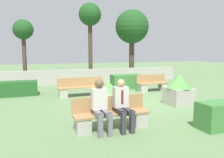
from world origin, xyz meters
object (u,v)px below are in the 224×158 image
object	(u,v)px
bench_right_side	(153,85)
tree_center_right	(132,28)
person_seated_woman	(101,104)
tree_center_left	(90,18)
planter_corner_left	(179,89)
tree_leftmost	(23,32)
bench_front	(112,116)
bench_left_side	(82,89)
planter_corner_right	(108,96)
person_seated_man	(122,102)

from	to	relation	value
bench_right_side	tree_center_right	bearing A→B (deg)	81.76
person_seated_woman	tree_center_left	size ratio (longest dim) A/B	0.26
planter_corner_left	tree_leftmost	xyz separation A→B (m)	(-5.59, 7.73, 2.58)
bench_front	bench_right_side	bearing A→B (deg)	48.63
bench_right_side	person_seated_woman	bearing A→B (deg)	-127.89
bench_left_side	bench_right_side	xyz separation A→B (m)	(3.71, -0.02, -0.02)
planter_corner_right	bench_right_side	bearing A→B (deg)	35.81
bench_left_side	tree_center_right	xyz separation A→B (m)	(4.89, 4.97, 3.42)
bench_left_side	planter_corner_left	size ratio (longest dim) A/B	1.83
bench_right_side	tree_center_left	size ratio (longest dim) A/B	0.32
bench_right_side	tree_center_right	size ratio (longest dim) A/B	0.33
tree_center_left	person_seated_woman	bearing A→B (deg)	-103.45
person_seated_woman	tree_center_left	bearing A→B (deg)	76.55
bench_left_side	tree_center_left	size ratio (longest dim) A/B	0.41
tree_leftmost	planter_corner_left	bearing A→B (deg)	-54.12
bench_front	tree_center_left	bearing A→B (deg)	78.45
tree_leftmost	tree_center_left	distance (m)	4.25
tree_center_left	planter_corner_right	bearing A→B (deg)	-99.78
bench_front	tree_leftmost	world-z (taller)	tree_leftmost
tree_center_left	person_seated_man	bearing A→B (deg)	-99.90
tree_center_left	tree_center_right	xyz separation A→B (m)	(3.24, 0.41, -0.48)
bench_left_side	tree_center_left	bearing A→B (deg)	65.87
planter_corner_left	bench_left_side	bearing A→B (deg)	137.30
bench_right_side	bench_left_side	bearing A→B (deg)	-175.28
bench_left_side	bench_right_side	size ratio (longest dim) A/B	1.29
bench_front	bench_right_side	size ratio (longest dim) A/B	1.22
planter_corner_left	person_seated_man	bearing A→B (deg)	-150.93
person_seated_woman	tree_leftmost	size ratio (longest dim) A/B	0.34
person_seated_woman	tree_center_right	distance (m)	11.41
bench_right_side	person_seated_man	xyz separation A→B (m)	(-3.66, -4.58, 0.40)
planter_corner_left	tree_center_right	distance (m)	8.65
tree_leftmost	tree_center_left	bearing A→B (deg)	-3.94
bench_front	person_seated_man	size ratio (longest dim) A/B	1.54
bench_right_side	planter_corner_left	distance (m)	2.94
bench_front	tree_center_right	bearing A→B (deg)	61.66
bench_front	tree_center_right	size ratio (longest dim) A/B	0.40
bench_front	tree_center_right	xyz separation A→B (m)	(5.09, 9.43, 3.42)
bench_left_side	tree_leftmost	bearing A→B (deg)	112.68
tree_leftmost	person_seated_man	bearing A→B (deg)	-75.11
person_seated_woman	bench_left_side	bearing A→B (deg)	83.26
bench_front	person_seated_woman	xyz separation A→B (m)	(-0.35, -0.14, 0.41)
person_seated_man	planter_corner_right	world-z (taller)	person_seated_man
tree_center_left	tree_center_right	distance (m)	3.30
planter_corner_right	planter_corner_left	bearing A→B (deg)	-10.93
person_seated_woman	planter_corner_right	world-z (taller)	person_seated_woman
tree_center_left	bench_left_side	bearing A→B (deg)	-109.86
person_seated_woman	tree_center_right	xyz separation A→B (m)	(5.43, 9.57, 3.02)
person_seated_man	tree_leftmost	xyz separation A→B (m)	(-2.51, 9.45, 2.47)
bench_front	tree_center_right	world-z (taller)	tree_center_right
tree_center_left	tree_center_right	bearing A→B (deg)	7.17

